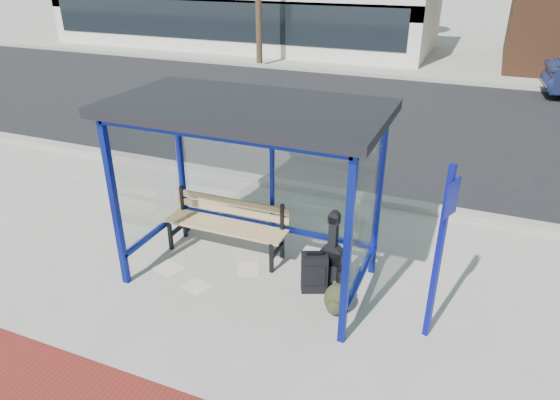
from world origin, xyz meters
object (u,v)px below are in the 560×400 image
at_px(bench, 227,222).
at_px(backpack, 337,300).
at_px(guitar_bag, 332,263).
at_px(suitcase, 314,273).

bearing_deg(bench, backpack, -22.09).
relative_size(bench, guitar_bag, 1.72).
bearing_deg(suitcase, backpack, -62.43).
height_order(guitar_bag, suitcase, guitar_bag).
distance_m(bench, guitar_bag, 1.71).
bearing_deg(backpack, bench, 158.28).
bearing_deg(guitar_bag, bench, 176.00).
distance_m(suitcase, backpack, 0.53).
height_order(bench, suitcase, bench).
xyz_separation_m(guitar_bag, suitcase, (-0.19, -0.13, -0.12)).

